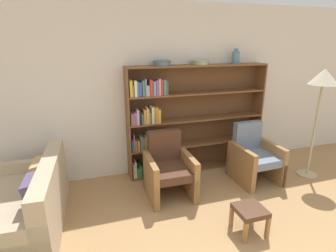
# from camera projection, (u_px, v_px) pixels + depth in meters

# --- Properties ---
(wall_back) EXTENTS (12.00, 0.06, 2.75)m
(wall_back) POSITION_uv_depth(u_px,v_px,m) (174.00, 91.00, 4.36)
(wall_back) COLOR silver
(wall_back) RESTS_ON ground
(bookshelf) EXTENTS (2.38, 0.30, 1.80)m
(bookshelf) POSITION_uv_depth(u_px,v_px,m) (183.00, 121.00, 4.38)
(bookshelf) COLOR brown
(bookshelf) RESTS_ON ground
(bowl_cream) EXTENTS (0.28, 0.28, 0.08)m
(bowl_cream) POSITION_uv_depth(u_px,v_px,m) (162.00, 63.00, 3.96)
(bowl_cream) COLOR slate
(bowl_cream) RESTS_ON bookshelf
(bowl_olive) EXTENTS (0.29, 0.29, 0.08)m
(bowl_olive) POSITION_uv_depth(u_px,v_px,m) (200.00, 62.00, 4.15)
(bowl_olive) COLOR gray
(bowl_olive) RESTS_ON bookshelf
(vase_tall) EXTENTS (0.12, 0.12, 0.24)m
(vase_tall) POSITION_uv_depth(u_px,v_px,m) (236.00, 57.00, 4.31)
(vase_tall) COLOR slate
(vase_tall) RESTS_ON bookshelf
(couch) EXTENTS (1.00, 1.65, 0.82)m
(couch) POSITION_uv_depth(u_px,v_px,m) (24.00, 208.00, 3.07)
(couch) COLOR tan
(couch) RESTS_ON ground
(armchair_leather) EXTENTS (0.65, 0.69, 0.91)m
(armchair_leather) POSITION_uv_depth(u_px,v_px,m) (169.00, 169.00, 3.77)
(armchair_leather) COLOR olive
(armchair_leather) RESTS_ON ground
(armchair_cushioned) EXTENTS (0.66, 0.70, 0.91)m
(armchair_cushioned) POSITION_uv_depth(u_px,v_px,m) (254.00, 157.00, 4.19)
(armchair_cushioned) COLOR olive
(armchair_cushioned) RESTS_ON ground
(floor_lamp) EXTENTS (0.43, 0.43, 1.77)m
(floor_lamp) POSITION_uv_depth(u_px,v_px,m) (323.00, 83.00, 3.98)
(floor_lamp) COLOR tan
(floor_lamp) RESTS_ON ground
(footstool) EXTENTS (0.33, 0.33, 0.33)m
(footstool) POSITION_uv_depth(u_px,v_px,m) (250.00, 213.00, 3.02)
(footstool) COLOR olive
(footstool) RESTS_ON ground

